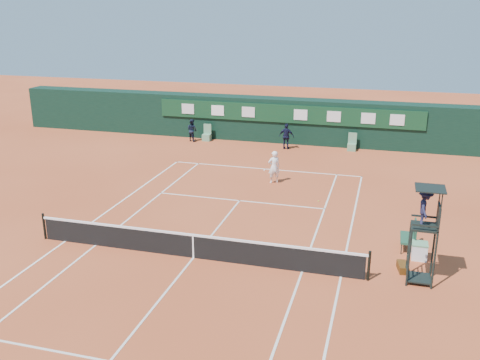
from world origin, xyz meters
name	(u,v)px	position (x,y,z in m)	size (l,w,h in m)	color
ground	(194,258)	(0.00, 0.00, 0.00)	(90.00, 90.00, 0.00)	#BB512C
court_lines	(194,258)	(0.00, 0.00, 0.01)	(11.05, 23.85, 0.01)	silver
tennis_net	(193,245)	(0.00, 0.00, 0.51)	(12.90, 0.10, 1.10)	black
back_wall	(288,120)	(0.00, 18.74, 1.51)	(40.00, 1.65, 3.00)	black
linesman_chair_left	(207,136)	(-5.50, 17.48, 0.32)	(0.55, 0.50, 1.15)	#5F916C
linesman_chair_right	(352,146)	(4.50, 17.48, 0.32)	(0.55, 0.50, 1.15)	#5B8B64
umpire_chair	(425,215)	(8.06, 0.37, 2.46)	(0.96, 0.95, 3.42)	black
player_bench	(411,235)	(7.84, 2.99, 0.60)	(0.56, 1.20, 1.10)	#1B4430
tennis_bag	(403,267)	(7.56, 1.06, 0.13)	(0.31, 0.72, 0.27)	black
cooler	(419,251)	(8.15, 2.20, 0.33)	(0.57, 0.57, 0.65)	white
tennis_ball	(318,201)	(3.71, 7.30, 0.03)	(0.06, 0.06, 0.06)	#B3D230
player	(274,167)	(1.01, 9.56, 0.88)	(0.64, 0.42, 1.76)	white
ball_kid_left	(192,130)	(-6.44, 17.08, 0.77)	(0.75, 0.59, 1.55)	black
ball_kid_right	(286,136)	(0.31, 16.69, 0.85)	(1.00, 0.42, 1.71)	black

